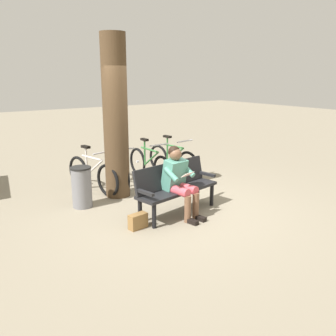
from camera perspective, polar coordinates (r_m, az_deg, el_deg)
name	(u,v)px	position (r m, az deg, el deg)	size (l,w,h in m)	color
ground_plane	(179,209)	(6.51, 1.73, -6.54)	(40.00, 40.00, 0.00)	gray
bench	(175,184)	(6.22, 1.08, -2.60)	(1.66, 0.73, 0.87)	black
person_reading	(179,178)	(6.02, 1.73, -1.64)	(0.53, 0.81, 1.20)	#4C8C7A
handbag	(138,221)	(5.72, -4.77, -8.38)	(0.30, 0.14, 0.24)	olive
tree_trunk	(115,118)	(6.96, -8.31, 7.84)	(0.47, 0.47, 3.09)	#4C3823
litter_bin	(82,187)	(6.70, -13.50, -2.94)	(0.37, 0.37, 0.75)	slate
bicycle_black	(172,160)	(8.59, 0.72, 1.23)	(0.48, 1.67, 0.94)	black
bicycle_silver	(149,165)	(8.19, -3.00, 0.54)	(0.48, 1.68, 0.94)	black
bicycle_blue	(119,169)	(7.86, -7.81, -0.17)	(0.57, 1.64, 0.94)	black
bicycle_orange	(92,174)	(7.55, -11.89, -0.98)	(0.52, 1.66, 0.94)	black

